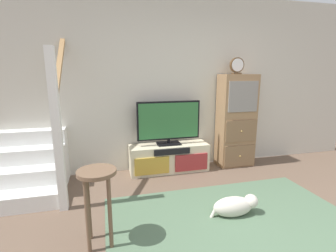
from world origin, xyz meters
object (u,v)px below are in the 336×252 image
object	(u,v)px
side_cabinet	(236,121)
bar_stool_near	(98,190)
media_console	(169,158)
dog	(235,206)
television	(169,122)
desk_clock	(237,66)

from	to	relation	value
side_cabinet	bar_stool_near	xyz separation A→B (m)	(-2.18, -1.51, -0.22)
media_console	dog	size ratio (longest dim) A/B	2.26
television	side_cabinet	size ratio (longest dim) A/B	0.65
television	dog	xyz separation A→B (m)	(0.38, -1.43, -0.68)
television	side_cabinet	xyz separation A→B (m)	(1.14, -0.01, -0.04)
desk_clock	dog	bearing A→B (deg)	-117.03
media_console	television	world-z (taller)	television
desk_clock	dog	distance (m)	2.18
side_cabinet	desk_clock	distance (m)	0.89
television	side_cabinet	distance (m)	1.14
side_cabinet	bar_stool_near	bearing A→B (deg)	-145.29
television	desk_clock	distance (m)	1.38
side_cabinet	desk_clock	xyz separation A→B (m)	(-0.05, -0.01, 0.88)
media_console	side_cabinet	distance (m)	1.26
television	side_cabinet	bearing A→B (deg)	-0.69
side_cabinet	dog	size ratio (longest dim) A/B	2.78
television	desk_clock	size ratio (longest dim) A/B	3.85
bar_stool_near	dog	world-z (taller)	bar_stool_near
media_console	bar_stool_near	world-z (taller)	bar_stool_near
desk_clock	media_console	bearing A→B (deg)	179.75
media_console	bar_stool_near	xyz separation A→B (m)	(-1.04, -1.50, 0.31)
media_console	dog	xyz separation A→B (m)	(0.38, -1.40, -0.10)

